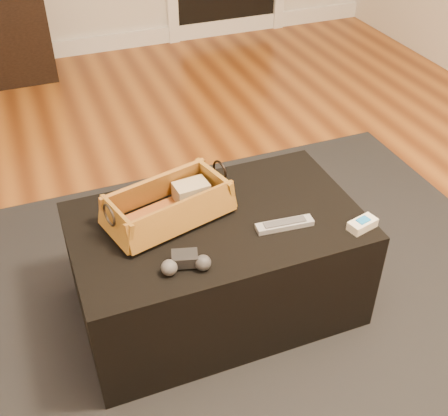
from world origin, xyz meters
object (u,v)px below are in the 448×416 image
object	(u,v)px
wicker_basket	(169,207)
cream_gadget	(362,224)
ottoman	(217,265)
game_controller	(186,263)
tv_remote	(166,217)
silver_remote	(285,224)

from	to	relation	value
wicker_basket	cream_gadget	distance (m)	0.66
ottoman	cream_gadget	world-z (taller)	cream_gadget
wicker_basket	game_controller	world-z (taller)	wicker_basket
wicker_basket	game_controller	bearing A→B (deg)	-95.58
tv_remote	wicker_basket	distance (m)	0.04
silver_remote	ottoman	bearing A→B (deg)	149.39
tv_remote	game_controller	world-z (taller)	game_controller
ottoman	silver_remote	xyz separation A→B (m)	(0.20, -0.12, 0.22)
tv_remote	wicker_basket	size ratio (longest dim) A/B	0.48
tv_remote	silver_remote	xyz separation A→B (m)	(0.37, -0.16, -0.02)
cream_gadget	game_controller	bearing A→B (deg)	177.51
silver_remote	cream_gadget	bearing A→B (deg)	-22.71
tv_remote	silver_remote	bearing A→B (deg)	-45.15
game_controller	cream_gadget	xyz separation A→B (m)	(0.62, -0.03, -0.01)
tv_remote	cream_gadget	world-z (taller)	tv_remote
ottoman	silver_remote	bearing A→B (deg)	-30.61
game_controller	cream_gadget	world-z (taller)	game_controller
ottoman	game_controller	world-z (taller)	game_controller
wicker_basket	game_controller	size ratio (longest dim) A/B	2.93
wicker_basket	silver_remote	bearing A→B (deg)	-28.01
ottoman	wicker_basket	world-z (taller)	wicker_basket
wicker_basket	silver_remote	world-z (taller)	wicker_basket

